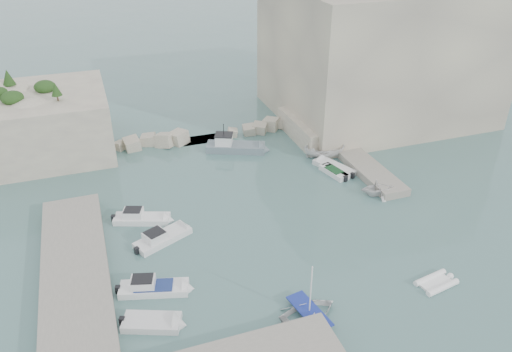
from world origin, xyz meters
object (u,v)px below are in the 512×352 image
object	(u,v)px
tender_east_d	(324,158)
work_boat	(236,151)
inflatable_dinghy	(436,284)
tender_east_a	(377,195)
motorboat_e	(152,325)
tender_east_b	(334,174)
motorboat_a	(142,221)
tender_east_c	(334,170)
motorboat_d	(154,291)
motorboat_b	(163,241)
rowboat	(309,316)

from	to	relation	value
tender_east_d	work_boat	world-z (taller)	work_boat
inflatable_dinghy	work_boat	xyz separation A→B (m)	(-7.71, 27.36, 0.00)
tender_east_a	tender_east_d	xyz separation A→B (m)	(-1.41, 9.15, 0.00)
motorboat_e	tender_east_b	world-z (taller)	same
motorboat_e	motorboat_a	xyz separation A→B (m)	(1.19, 13.15, 0.00)
tender_east_c	tender_east_d	size ratio (longest dim) A/B	1.16
motorboat_e	motorboat_a	world-z (taller)	motorboat_a
inflatable_dinghy	tender_east_b	world-z (taller)	tender_east_b
tender_east_b	motorboat_d	bearing A→B (deg)	105.50
motorboat_d	tender_east_c	world-z (taller)	motorboat_d
tender_east_a	tender_east_d	size ratio (longest dim) A/B	0.74
tender_east_c	work_boat	bearing A→B (deg)	25.70
tender_east_d	tender_east_a	bearing A→B (deg)	-151.81
motorboat_b	tender_east_a	distance (m)	21.67
motorboat_d	work_boat	bearing A→B (deg)	73.89
motorboat_a	inflatable_dinghy	world-z (taller)	motorboat_a
motorboat_d	inflatable_dinghy	bearing A→B (deg)	-1.53
tender_east_a	rowboat	bearing A→B (deg)	143.27
tender_east_a	work_boat	bearing A→B (deg)	45.57
motorboat_e	tender_east_a	size ratio (longest dim) A/B	1.27
inflatable_dinghy	tender_east_a	distance (m)	13.41
motorboat_a	tender_east_a	xyz separation A→B (m)	(22.96, -3.05, 0.00)
tender_east_c	tender_east_d	world-z (taller)	tender_east_d
motorboat_d	tender_east_d	bearing A→B (deg)	51.48
motorboat_e	tender_east_d	xyz separation A→B (m)	(22.73, 19.24, 0.00)
inflatable_dinghy	tender_east_d	world-z (taller)	tender_east_d
tender_east_c	motorboat_e	bearing A→B (deg)	104.03
motorboat_a	tender_east_b	distance (m)	20.92
tender_east_a	tender_east_b	xyz separation A→B (m)	(-2.15, 5.22, 0.00)
motorboat_a	motorboat_b	bearing A→B (deg)	-50.45
motorboat_d	inflatable_dinghy	size ratio (longest dim) A/B	1.69
inflatable_dinghy	work_boat	world-z (taller)	work_boat
motorboat_d	tender_east_a	xyz separation A→B (m)	(23.43, 6.70, 0.00)
motorboat_d	tender_east_d	distance (m)	27.13
motorboat_a	inflatable_dinghy	distance (m)	25.91
tender_east_c	tender_east_a	bearing A→B (deg)	173.05
motorboat_b	tender_east_a	size ratio (longest dim) A/B	1.61
rowboat	motorboat_a	bearing A→B (deg)	20.43
tender_east_d	work_boat	distance (m)	10.35
motorboat_a	rowboat	size ratio (longest dim) A/B	1.28
motorboat_d	tender_east_c	size ratio (longest dim) A/B	1.05
tender_east_d	motorboat_d	bearing A→B (deg)	145.15
tender_east_a	tender_east_c	xyz separation A→B (m)	(-1.64, 6.17, 0.00)
motorboat_b	tender_east_d	bearing A→B (deg)	0.49
motorboat_a	tender_east_a	distance (m)	23.16
rowboat	tender_east_b	distance (m)	21.34
rowboat	work_boat	xyz separation A→B (m)	(2.96, 27.14, 0.00)
motorboat_a	motorboat_e	bearing A→B (deg)	-75.39
motorboat_b	motorboat_a	world-z (taller)	same
inflatable_dinghy	tender_east_a	xyz separation A→B (m)	(2.72, 13.14, 0.00)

